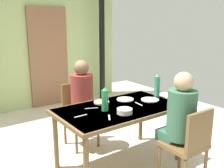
{
  "coord_description": "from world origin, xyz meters",
  "views": [
    {
      "loc": [
        -1.32,
        -2.45,
        1.7
      ],
      "look_at": [
        0.41,
        -0.03,
        0.98
      ],
      "focal_mm": 41.2,
      "sensor_mm": 36.0,
      "label": 1
    }
  ],
  "objects_px": {
    "serving_bowl_center": "(125,111)",
    "dining_table": "(119,113)",
    "chair_far_diner": "(78,110)",
    "person_near_diner": "(180,113)",
    "water_bottle_green_far": "(157,86)",
    "person_far_diner": "(83,93)",
    "chair_near_diner": "(189,143)",
    "water_bottle_green_near": "(105,100)"
  },
  "relations": [
    {
      "from": "chair_far_diner",
      "to": "person_near_diner",
      "type": "bearing_deg",
      "value": 107.27
    },
    {
      "from": "dining_table",
      "to": "person_far_diner",
      "type": "distance_m",
      "value": 0.66
    },
    {
      "from": "person_far_diner",
      "to": "water_bottle_green_far",
      "type": "xyz_separation_m",
      "value": [
        0.79,
        -0.59,
        0.1
      ]
    },
    {
      "from": "chair_near_diner",
      "to": "person_far_diner",
      "type": "height_order",
      "value": "person_far_diner"
    },
    {
      "from": "dining_table",
      "to": "person_near_diner",
      "type": "xyz_separation_m",
      "value": [
        0.31,
        -0.64,
        0.12
      ]
    },
    {
      "from": "chair_far_diner",
      "to": "person_near_diner",
      "type": "height_order",
      "value": "person_near_diner"
    },
    {
      "from": "person_far_diner",
      "to": "serving_bowl_center",
      "type": "bearing_deg",
      "value": 93.39
    },
    {
      "from": "chair_far_diner",
      "to": "person_near_diner",
      "type": "relative_size",
      "value": 1.13
    },
    {
      "from": "person_far_diner",
      "to": "water_bottle_green_far",
      "type": "distance_m",
      "value": 0.99
    },
    {
      "from": "person_far_diner",
      "to": "water_bottle_green_near",
      "type": "distance_m",
      "value": 0.65
    },
    {
      "from": "chair_far_diner",
      "to": "water_bottle_green_near",
      "type": "height_order",
      "value": "water_bottle_green_near"
    },
    {
      "from": "water_bottle_green_far",
      "to": "water_bottle_green_near",
      "type": "bearing_deg",
      "value": -177.0
    },
    {
      "from": "chair_far_diner",
      "to": "water_bottle_green_near",
      "type": "relative_size",
      "value": 3.2
    },
    {
      "from": "person_near_diner",
      "to": "water_bottle_green_near",
      "type": "distance_m",
      "value": 0.82
    },
    {
      "from": "water_bottle_green_near",
      "to": "water_bottle_green_far",
      "type": "bearing_deg",
      "value": 3.0
    },
    {
      "from": "serving_bowl_center",
      "to": "dining_table",
      "type": "bearing_deg",
      "value": 67.67
    },
    {
      "from": "dining_table",
      "to": "water_bottle_green_near",
      "type": "distance_m",
      "value": 0.28
    },
    {
      "from": "water_bottle_green_near",
      "to": "person_far_diner",
      "type": "bearing_deg",
      "value": 83.69
    },
    {
      "from": "chair_far_diner",
      "to": "water_bottle_green_far",
      "type": "xyz_separation_m",
      "value": [
        0.79,
        -0.73,
        0.38
      ]
    },
    {
      "from": "chair_near_diner",
      "to": "water_bottle_green_far",
      "type": "height_order",
      "value": "water_bottle_green_far"
    },
    {
      "from": "chair_near_diner",
      "to": "person_far_diner",
      "type": "relative_size",
      "value": 1.13
    },
    {
      "from": "chair_near_diner",
      "to": "serving_bowl_center",
      "type": "height_order",
      "value": "chair_near_diner"
    },
    {
      "from": "dining_table",
      "to": "chair_far_diner",
      "type": "distance_m",
      "value": 0.8
    },
    {
      "from": "chair_far_diner",
      "to": "water_bottle_green_far",
      "type": "relative_size",
      "value": 2.77
    },
    {
      "from": "dining_table",
      "to": "person_far_diner",
      "type": "relative_size",
      "value": 1.9
    },
    {
      "from": "dining_table",
      "to": "water_bottle_green_far",
      "type": "bearing_deg",
      "value": 4.12
    },
    {
      "from": "dining_table",
      "to": "person_far_diner",
      "type": "height_order",
      "value": "person_far_diner"
    },
    {
      "from": "chair_far_diner",
      "to": "water_bottle_green_far",
      "type": "height_order",
      "value": "water_bottle_green_far"
    },
    {
      "from": "chair_far_diner",
      "to": "water_bottle_green_far",
      "type": "bearing_deg",
      "value": 137.29
    },
    {
      "from": "person_near_diner",
      "to": "person_far_diner",
      "type": "bearing_deg",
      "value": 108.99
    },
    {
      "from": "dining_table",
      "to": "chair_far_diner",
      "type": "height_order",
      "value": "chair_far_diner"
    },
    {
      "from": "chair_near_diner",
      "to": "person_near_diner",
      "type": "height_order",
      "value": "person_near_diner"
    },
    {
      "from": "person_near_diner",
      "to": "water_bottle_green_far",
      "type": "xyz_separation_m",
      "value": [
        0.35,
        0.69,
        0.1
      ]
    },
    {
      "from": "chair_far_diner",
      "to": "water_bottle_green_far",
      "type": "distance_m",
      "value": 1.14
    },
    {
      "from": "dining_table",
      "to": "water_bottle_green_near",
      "type": "height_order",
      "value": "water_bottle_green_near"
    },
    {
      "from": "person_far_diner",
      "to": "serving_bowl_center",
      "type": "height_order",
      "value": "person_far_diner"
    },
    {
      "from": "chair_far_diner",
      "to": "person_far_diner",
      "type": "relative_size",
      "value": 1.13
    },
    {
      "from": "person_far_diner",
      "to": "person_near_diner",
      "type": "bearing_deg",
      "value": 108.99
    },
    {
      "from": "person_far_diner",
      "to": "water_bottle_green_far",
      "type": "height_order",
      "value": "person_far_diner"
    },
    {
      "from": "water_bottle_green_near",
      "to": "chair_far_diner",
      "type": "bearing_deg",
      "value": 84.8
    },
    {
      "from": "dining_table",
      "to": "person_far_diner",
      "type": "xyz_separation_m",
      "value": [
        -0.13,
        0.64,
        0.12
      ]
    },
    {
      "from": "person_near_diner",
      "to": "water_bottle_green_far",
      "type": "bearing_deg",
      "value": 63.06
    }
  ]
}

